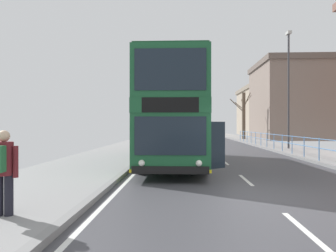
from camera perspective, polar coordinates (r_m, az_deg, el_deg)
ground at (r=7.89m, az=13.41°, el=-13.09°), size 15.80×140.00×0.20m
double_decker_bus_main at (r=14.41m, az=1.03°, el=2.20°), size 3.33×10.52×4.52m
pedestrian_railing_far_kerb at (r=21.87m, az=20.26°, el=-2.42°), size 0.05×26.47×1.10m
pedestrian_with_backpack at (r=6.42m, az=-29.05°, el=-6.80°), size 0.55×0.54×1.61m
street_lamp_far_side at (r=23.95m, az=22.05°, el=7.87°), size 0.28×0.60×8.62m
bare_tree_far_00 at (r=38.55m, az=14.24°, el=2.10°), size 2.57×2.15×5.80m
background_building_00 at (r=43.78m, az=23.30°, el=4.51°), size 10.55×11.14×10.33m
background_building_02 at (r=57.15m, az=19.88°, el=2.75°), size 11.41×17.08×8.86m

